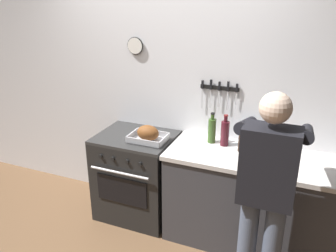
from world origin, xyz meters
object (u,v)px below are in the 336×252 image
object	(u,v)px
person_cook	(266,189)
bottle_soy_sauce	(241,143)
roasting_pan	(148,134)
bottle_dish_soap	(250,134)
bottle_wine_red	(225,133)
bottle_olive_oil	(212,130)
stove	(137,176)
cutting_board	(271,161)

from	to	relation	value
person_cook	bottle_soy_sauce	bearing A→B (deg)	34.07
roasting_pan	bottle_soy_sauce	size ratio (longest dim) A/B	1.77
roasting_pan	bottle_dish_soap	world-z (taller)	bottle_dish_soap
bottle_soy_sauce	bottle_wine_red	world-z (taller)	bottle_wine_red
bottle_olive_oil	bottle_wine_red	world-z (taller)	bottle_wine_red
stove	bottle_soy_sauce	distance (m)	1.17
cutting_board	bottle_wine_red	size ratio (longest dim) A/B	1.21
bottle_wine_red	bottle_dish_soap	bearing A→B (deg)	25.69
bottle_olive_oil	bottle_soy_sauce	world-z (taller)	bottle_olive_oil
stove	bottle_dish_soap	xyz separation A→B (m)	(1.09, 0.23, 0.55)
bottle_olive_oil	cutting_board	bearing A→B (deg)	-19.32
stove	bottle_dish_soap	distance (m)	1.24
stove	roasting_pan	xyz separation A→B (m)	(0.17, -0.07, 0.52)
stove	bottle_wine_red	distance (m)	1.05
stove	bottle_wine_red	bearing A→B (deg)	8.07
roasting_pan	bottle_wine_red	world-z (taller)	bottle_wine_red
bottle_olive_oil	bottle_wine_red	bearing A→B (deg)	-8.51
roasting_pan	bottle_olive_oil	world-z (taller)	bottle_olive_oil
bottle_wine_red	roasting_pan	bearing A→B (deg)	-164.82
stove	cutting_board	distance (m)	1.40
cutting_board	bottle_wine_red	bearing A→B (deg)	157.79
person_cook	bottle_soy_sauce	xyz separation A→B (m)	(-0.31, 0.65, 0.03)
bottle_dish_soap	bottle_olive_oil	bearing A→B (deg)	-166.21
cutting_board	bottle_olive_oil	bearing A→B (deg)	160.68
stove	bottle_wine_red	world-z (taller)	bottle_wine_red
bottle_dish_soap	roasting_pan	bearing A→B (deg)	-162.20
stove	bottle_soy_sauce	bearing A→B (deg)	3.15
bottle_olive_oil	bottle_soy_sauce	size ratio (longest dim) A/B	1.49
bottle_soy_sauce	bottle_dish_soap	xyz separation A→B (m)	(0.05, 0.17, 0.02)
bottle_soy_sauce	bottle_olive_oil	bearing A→B (deg)	163.88
stove	bottle_olive_oil	bearing A→B (deg)	10.90
person_cook	cutting_board	distance (m)	0.54
person_cook	cutting_board	world-z (taller)	person_cook
stove	bottle_dish_soap	bearing A→B (deg)	11.82
roasting_pan	bottle_wine_red	bearing A→B (deg)	15.18
roasting_pan	bottle_soy_sauce	xyz separation A→B (m)	(0.86, 0.12, 0.01)
cutting_board	bottle_soy_sauce	xyz separation A→B (m)	(-0.28, 0.12, 0.07)
stove	bottle_olive_oil	size ratio (longest dim) A/B	3.03
stove	cutting_board	world-z (taller)	cutting_board
stove	person_cook	distance (m)	1.55
cutting_board	bottle_dish_soap	xyz separation A→B (m)	(-0.23, 0.29, 0.09)
cutting_board	bottle_dish_soap	bearing A→B (deg)	129.10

